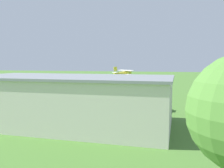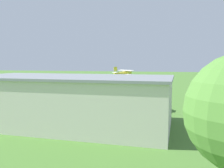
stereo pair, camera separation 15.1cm
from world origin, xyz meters
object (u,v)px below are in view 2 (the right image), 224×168
at_px(car_white, 7,101).
at_px(person_beside_truck, 140,102).
at_px(person_watching_takeoff, 65,100).
at_px(car_silver, 32,102).
at_px(hangar, 69,100).
at_px(biplane, 123,73).
at_px(car_green, 163,107).

height_order(car_white, person_beside_truck, car_white).
distance_m(car_white, person_watching_takeoff, 13.33).
height_order(car_silver, person_watching_takeoff, car_silver).
height_order(car_white, person_watching_takeoff, car_white).
distance_m(car_white, person_beside_truck, 31.02).
bearing_deg(person_watching_takeoff, person_beside_truck, -178.84).
bearing_deg(car_silver, car_white, 4.74).
bearing_deg(hangar, person_beside_truck, -114.40).
bearing_deg(biplane, car_green, 118.46).
distance_m(hangar, car_green, 20.45).
xyz_separation_m(hangar, biplane, (-1.29, -38.21, 2.73)).
distance_m(biplane, person_beside_truck, 21.08).
distance_m(hangar, person_watching_takeoff, 21.53).
xyz_separation_m(biplane, person_beside_truck, (-7.51, 18.81, -5.85)).
bearing_deg(car_green, car_white, 1.85).
bearing_deg(car_silver, hangar, 138.02).
bearing_deg(person_beside_truck, hangar, 65.60).
distance_m(car_green, car_white, 35.82).
xyz_separation_m(person_beside_truck, person_watching_takeoff, (18.39, 0.37, 0.01)).
xyz_separation_m(biplane, car_green, (-12.90, 23.80, -5.76)).
xyz_separation_m(hangar, car_silver, (15.31, -13.78, -3.03)).
height_order(biplane, car_silver, biplane).
distance_m(car_silver, person_watching_takeoff, 7.76).
relative_size(hangar, person_watching_takeoff, 20.80).
relative_size(biplane, person_watching_takeoff, 4.94).
bearing_deg(car_silver, person_beside_truck, -166.87).
bearing_deg(car_white, car_silver, -175.26).
bearing_deg(hangar, biplane, -91.94).
xyz_separation_m(hangar, car_white, (21.61, -13.26, -3.02)).
bearing_deg(person_beside_truck, car_white, 11.42).
xyz_separation_m(car_white, person_watching_takeoff, (-12.01, -5.77, -0.09)).
bearing_deg(car_green, biplane, -61.54).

